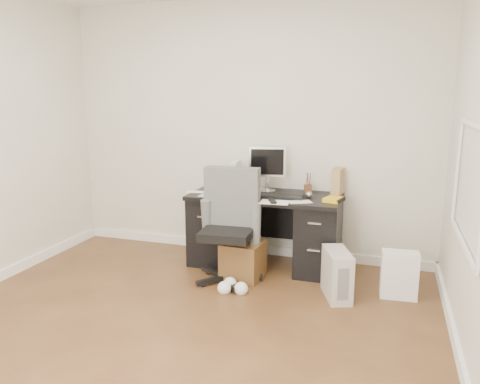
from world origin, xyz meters
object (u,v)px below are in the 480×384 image
(desk, at_px, (265,228))
(keyboard, at_px, (280,196))
(wicker_basket, at_px, (243,260))
(lcd_monitor, at_px, (267,169))
(office_chair, at_px, (228,227))
(pc_tower, at_px, (337,274))

(desk, relative_size, keyboard, 3.33)
(keyboard, bearing_deg, wicker_basket, -135.48)
(desk, height_order, lcd_monitor, lcd_monitor)
(lcd_monitor, relative_size, office_chair, 0.45)
(office_chair, bearing_deg, keyboard, 41.66)
(lcd_monitor, distance_m, keyboard, 0.37)
(desk, xyz_separation_m, pc_tower, (0.80, -0.55, -0.19))
(office_chair, xyz_separation_m, wicker_basket, (0.12, 0.11, -0.35))
(lcd_monitor, xyz_separation_m, wicker_basket, (-0.09, -0.52, -0.81))
(lcd_monitor, bearing_deg, office_chair, -118.22)
(desk, bearing_deg, lcd_monitor, 96.67)
(office_chair, bearing_deg, desk, 61.97)
(wicker_basket, bearing_deg, keyboard, 46.63)
(lcd_monitor, bearing_deg, keyboard, -59.67)
(lcd_monitor, bearing_deg, wicker_basket, -109.66)
(pc_tower, height_order, wicker_basket, pc_tower)
(desk, xyz_separation_m, lcd_monitor, (-0.01, 0.13, 0.59))
(lcd_monitor, bearing_deg, pc_tower, -49.53)
(keyboard, relative_size, office_chair, 0.42)
(lcd_monitor, xyz_separation_m, keyboard, (0.19, -0.23, -0.23))
(keyboard, distance_m, office_chair, 0.61)
(office_chair, distance_m, pc_tower, 1.07)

